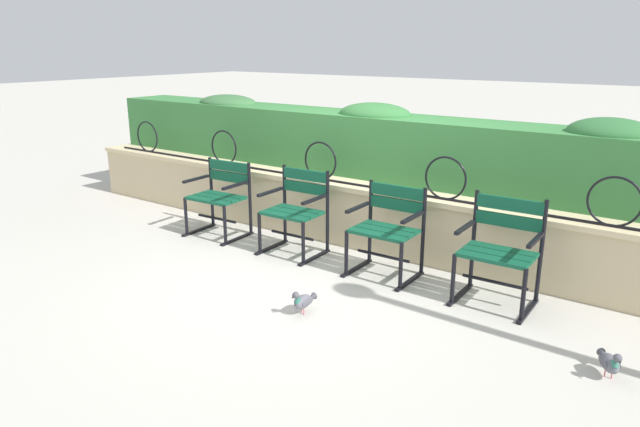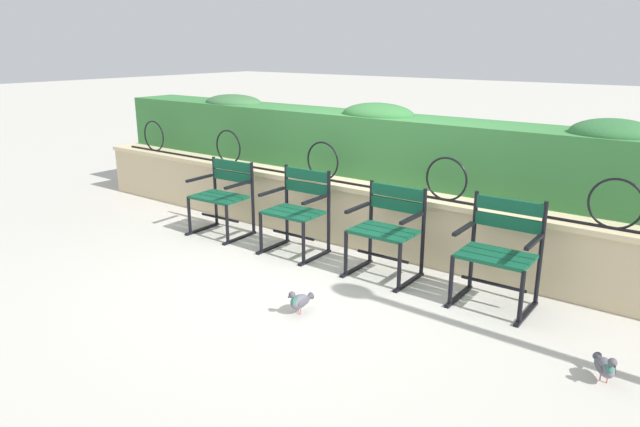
% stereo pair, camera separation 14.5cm
% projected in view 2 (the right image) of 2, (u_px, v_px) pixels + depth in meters
% --- Properties ---
extents(ground_plane, '(60.00, 60.00, 0.00)m').
position_uv_depth(ground_plane, '(313.00, 271.00, 5.55)').
color(ground_plane, '#BCB7AD').
extents(stone_wall, '(8.44, 0.41, 0.67)m').
position_uv_depth(stone_wall, '(366.00, 216.00, 6.16)').
color(stone_wall, '#C6B289').
rests_on(stone_wall, ground).
extents(iron_arch_fence, '(7.88, 0.02, 0.42)m').
position_uv_depth(iron_arch_fence, '(331.00, 166.00, 6.20)').
color(iron_arch_fence, black).
rests_on(iron_arch_fence, stone_wall).
extents(hedge_row, '(8.27, 0.67, 0.81)m').
position_uv_depth(hedge_row, '(392.00, 144.00, 6.36)').
color(hedge_row, '#387A3D').
rests_on(hedge_row, stone_wall).
extents(park_chair_leftmost, '(0.65, 0.55, 0.83)m').
position_uv_depth(park_chair_leftmost, '(224.00, 194.00, 6.56)').
color(park_chair_leftmost, '#0F4C33').
rests_on(park_chair_leftmost, ground).
extents(park_chair_centre_left, '(0.61, 0.54, 0.87)m').
position_uv_depth(park_chair_centre_left, '(298.00, 209.00, 5.96)').
color(park_chair_centre_left, '#0F4C33').
rests_on(park_chair_centre_left, ground).
extents(park_chair_centre_right, '(0.61, 0.53, 0.84)m').
position_uv_depth(park_chair_centre_right, '(388.00, 228.00, 5.36)').
color(park_chair_centre_right, '#0F4C33').
rests_on(park_chair_centre_right, ground).
extents(park_chair_rightmost, '(0.63, 0.53, 0.89)m').
position_uv_depth(park_chair_rightmost, '(499.00, 250.00, 4.74)').
color(park_chair_rightmost, '#0F4C33').
rests_on(park_chair_rightmost, ground).
extents(pigeon_near_chairs, '(0.11, 0.29, 0.22)m').
position_uv_depth(pigeon_near_chairs, '(300.00, 301.00, 4.66)').
color(pigeon_near_chairs, '#5B5B66').
rests_on(pigeon_near_chairs, ground).
extents(pigeon_far_side, '(0.20, 0.27, 0.22)m').
position_uv_depth(pigeon_far_side, '(605.00, 366.00, 3.71)').
color(pigeon_far_side, '#5B5B66').
rests_on(pigeon_far_side, ground).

